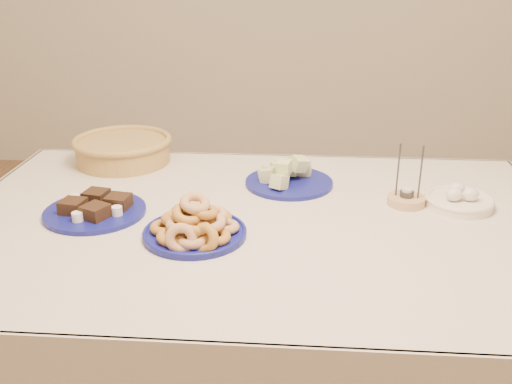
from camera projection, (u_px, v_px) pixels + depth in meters
The scene contains 7 objects.
dining_table at pixel (257, 253), 1.61m from camera, with size 1.71×1.11×0.75m.
donut_platter at pixel (195, 226), 1.45m from camera, with size 0.28×0.28×0.12m.
melon_plate at pixel (288, 177), 1.80m from camera, with size 0.29×0.29×0.10m.
brownie_plate at pixel (95, 209), 1.59m from camera, with size 0.34×0.34×0.05m.
wicker_basket at pixel (123, 149), 1.98m from camera, with size 0.35×0.35×0.09m.
candle_holder at pixel (406, 199), 1.65m from camera, with size 0.13×0.13×0.18m.
egg_bowl at pixel (459, 200), 1.63m from camera, with size 0.24×0.24×0.06m.
Camera 1 is at (0.10, -1.42, 1.41)m, focal length 40.00 mm.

